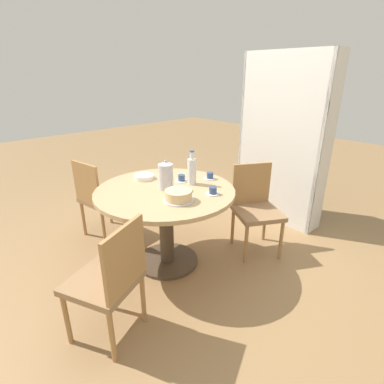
{
  "coord_description": "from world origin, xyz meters",
  "views": [
    {
      "loc": [
        1.93,
        -1.49,
        1.7
      ],
      "look_at": [
        0.0,
        0.32,
        0.64
      ],
      "focal_mm": 28.0,
      "sensor_mm": 36.0,
      "label": 1
    }
  ],
  "objects_px": {
    "cup_b": "(182,179)",
    "cup_c": "(210,176)",
    "cake_main": "(178,196)",
    "cup_a": "(213,191)",
    "chair_b": "(100,197)",
    "bookshelf": "(282,142)",
    "chair_a": "(255,206)",
    "chair_c": "(110,278)",
    "water_bottle": "(192,171)",
    "coffee_pot": "(166,176)"
  },
  "relations": [
    {
      "from": "coffee_pot",
      "to": "cup_b",
      "type": "xyz_separation_m",
      "value": [
        -0.06,
        0.23,
        -0.09
      ]
    },
    {
      "from": "cake_main",
      "to": "cup_b",
      "type": "relative_size",
      "value": 2.09
    },
    {
      "from": "cup_b",
      "to": "cup_c",
      "type": "xyz_separation_m",
      "value": [
        0.13,
        0.24,
        0.0
      ]
    },
    {
      "from": "chair_c",
      "to": "cup_a",
      "type": "xyz_separation_m",
      "value": [
        -0.06,
        1.02,
        0.31
      ]
    },
    {
      "from": "chair_b",
      "to": "bookshelf",
      "type": "distance_m",
      "value": 2.13
    },
    {
      "from": "water_bottle",
      "to": "chair_c",
      "type": "bearing_deg",
      "value": -71.23
    },
    {
      "from": "bookshelf",
      "to": "cup_b",
      "type": "xyz_separation_m",
      "value": [
        -0.22,
        -1.35,
        -0.18
      ]
    },
    {
      "from": "coffee_pot",
      "to": "cup_a",
      "type": "distance_m",
      "value": 0.43
    },
    {
      "from": "chair_c",
      "to": "bookshelf",
      "type": "relative_size",
      "value": 0.45
    },
    {
      "from": "water_bottle",
      "to": "cup_b",
      "type": "bearing_deg",
      "value": -168.6
    },
    {
      "from": "cake_main",
      "to": "cup_c",
      "type": "relative_size",
      "value": 2.09
    },
    {
      "from": "cup_a",
      "to": "cup_b",
      "type": "bearing_deg",
      "value": 177.51
    },
    {
      "from": "chair_b",
      "to": "water_bottle",
      "type": "xyz_separation_m",
      "value": [
        0.94,
        0.47,
        0.41
      ]
    },
    {
      "from": "water_bottle",
      "to": "chair_b",
      "type": "bearing_deg",
      "value": -153.64
    },
    {
      "from": "cup_a",
      "to": "chair_c",
      "type": "bearing_deg",
      "value": -86.65
    },
    {
      "from": "cup_c",
      "to": "cup_b",
      "type": "bearing_deg",
      "value": -118.83
    },
    {
      "from": "coffee_pot",
      "to": "cake_main",
      "type": "distance_m",
      "value": 0.29
    },
    {
      "from": "chair_a",
      "to": "cup_a",
      "type": "distance_m",
      "value": 0.66
    },
    {
      "from": "water_bottle",
      "to": "cup_a",
      "type": "distance_m",
      "value": 0.32
    },
    {
      "from": "chair_c",
      "to": "water_bottle",
      "type": "bearing_deg",
      "value": 174.77
    },
    {
      "from": "chair_c",
      "to": "coffee_pot",
      "type": "xyz_separation_m",
      "value": [
        -0.42,
        0.81,
        0.4
      ]
    },
    {
      "from": "water_bottle",
      "to": "cup_a",
      "type": "bearing_deg",
      "value": -7.89
    },
    {
      "from": "chair_b",
      "to": "chair_c",
      "type": "xyz_separation_m",
      "value": [
        1.3,
        -0.6,
        0.0
      ]
    },
    {
      "from": "chair_b",
      "to": "cake_main",
      "type": "relative_size",
      "value": 3.53
    },
    {
      "from": "chair_b",
      "to": "cup_b",
      "type": "distance_m",
      "value": 0.98
    },
    {
      "from": "cup_b",
      "to": "cup_c",
      "type": "height_order",
      "value": "same"
    },
    {
      "from": "water_bottle",
      "to": "cup_c",
      "type": "height_order",
      "value": "water_bottle"
    },
    {
      "from": "chair_b",
      "to": "chair_c",
      "type": "bearing_deg",
      "value": 146.42
    },
    {
      "from": "coffee_pot",
      "to": "cup_c",
      "type": "height_order",
      "value": "coffee_pot"
    },
    {
      "from": "chair_a",
      "to": "chair_c",
      "type": "xyz_separation_m",
      "value": [
        0.02,
        -1.61,
        0.0
      ]
    },
    {
      "from": "bookshelf",
      "to": "coffee_pot",
      "type": "relative_size",
      "value": 7.27
    },
    {
      "from": "chair_c",
      "to": "coffee_pot",
      "type": "distance_m",
      "value": 1.0
    },
    {
      "from": "cake_main",
      "to": "cup_a",
      "type": "distance_m",
      "value": 0.31
    },
    {
      "from": "bookshelf",
      "to": "chair_c",
      "type": "bearing_deg",
      "value": 96.25
    },
    {
      "from": "chair_c",
      "to": "coffee_pot",
      "type": "height_order",
      "value": "coffee_pot"
    },
    {
      "from": "cup_b",
      "to": "cup_c",
      "type": "distance_m",
      "value": 0.28
    },
    {
      "from": "coffee_pot",
      "to": "cup_a",
      "type": "relative_size",
      "value": 2.24
    },
    {
      "from": "chair_a",
      "to": "chair_c",
      "type": "distance_m",
      "value": 1.61
    },
    {
      "from": "chair_a",
      "to": "chair_b",
      "type": "relative_size",
      "value": 1.0
    },
    {
      "from": "coffee_pot",
      "to": "cup_b",
      "type": "height_order",
      "value": "coffee_pot"
    },
    {
      "from": "chair_b",
      "to": "coffee_pot",
      "type": "distance_m",
      "value": 0.99
    },
    {
      "from": "cup_b",
      "to": "chair_b",
      "type": "bearing_deg",
      "value": -151.75
    },
    {
      "from": "cake_main",
      "to": "chair_c",
      "type": "bearing_deg",
      "value": -78.11
    },
    {
      "from": "chair_a",
      "to": "chair_c",
      "type": "relative_size",
      "value": 1.0
    },
    {
      "from": "bookshelf",
      "to": "water_bottle",
      "type": "relative_size",
      "value": 6.14
    },
    {
      "from": "chair_a",
      "to": "water_bottle",
      "type": "height_order",
      "value": "water_bottle"
    },
    {
      "from": "bookshelf",
      "to": "cup_a",
      "type": "distance_m",
      "value": 1.4
    },
    {
      "from": "chair_b",
      "to": "chair_c",
      "type": "height_order",
      "value": "same"
    },
    {
      "from": "chair_c",
      "to": "bookshelf",
      "type": "height_order",
      "value": "bookshelf"
    },
    {
      "from": "cake_main",
      "to": "cup_a",
      "type": "relative_size",
      "value": 2.09
    }
  ]
}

